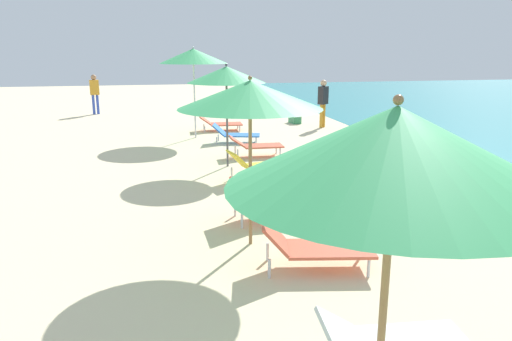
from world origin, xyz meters
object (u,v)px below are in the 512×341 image
(lounger_third_inland, at_px, (313,245))
(umbrella_farthest, at_px, (193,56))
(umbrella_fourth, at_px, (226,75))
(lounger_farthest_inland, at_px, (235,134))
(umbrella_third, at_px, (250,95))
(lounger_fourth_shoreside, at_px, (256,145))
(cooler_box, at_px, (295,119))
(person_walking_near, at_px, (323,99))
(person_walking_mid, at_px, (95,90))
(lounger_third_shoreside, at_px, (273,199))
(umbrella_second, at_px, (395,148))
(lounger_fourth_inland, at_px, (260,164))
(lounger_farthest_shoreside, at_px, (220,123))

(lounger_third_inland, xyz_separation_m, umbrella_farthest, (-0.68, 9.69, 2.18))
(umbrella_fourth, height_order, lounger_farthest_inland, umbrella_fourth)
(umbrella_third, xyz_separation_m, lounger_fourth_shoreside, (1.24, 5.67, -1.84))
(lounger_fourth_shoreside, relative_size, cooler_box, 2.31)
(lounger_third_inland, distance_m, person_walking_near, 11.48)
(umbrella_third, bearing_deg, umbrella_fourth, 85.53)
(umbrella_farthest, xyz_separation_m, person_walking_near, (4.57, 1.09, -1.49))
(umbrella_fourth, xyz_separation_m, lounger_farthest_inland, (0.66, 2.90, -1.88))
(umbrella_third, xyz_separation_m, umbrella_farthest, (-0.06, 8.73, 0.36))
(person_walking_mid, bearing_deg, lounger_third_shoreside, 4.49)
(lounger_third_shoreside, distance_m, person_walking_near, 9.74)
(lounger_third_inland, height_order, umbrella_fourth, umbrella_fourth)
(umbrella_third, bearing_deg, umbrella_farthest, 90.37)
(umbrella_third, relative_size, lounger_farthest_inland, 1.61)
(umbrella_fourth, bearing_deg, lounger_third_inland, -87.44)
(lounger_farthest_inland, height_order, cooler_box, lounger_farthest_inland)
(umbrella_second, distance_m, lounger_third_shoreside, 5.32)
(lounger_fourth_inland, bearing_deg, lounger_farthest_shoreside, 76.80)
(umbrella_farthest, relative_size, lounger_farthest_shoreside, 1.89)
(umbrella_third, relative_size, lounger_farthest_shoreside, 1.63)
(umbrella_fourth, xyz_separation_m, person_walking_near, (4.14, 5.07, -1.14))
(umbrella_fourth, distance_m, lounger_fourth_inland, 2.29)
(person_walking_near, distance_m, cooler_box, 1.59)
(umbrella_third, height_order, umbrella_fourth, umbrella_fourth)
(lounger_fourth_inland, xyz_separation_m, lounger_farthest_inland, (0.14, 4.19, -0.06))
(lounger_third_shoreside, xyz_separation_m, lounger_fourth_shoreside, (0.68, 4.72, -0.04))
(umbrella_second, relative_size, umbrella_third, 1.05)
(umbrella_third, distance_m, lounger_farthest_shoreside, 10.11)
(umbrella_fourth, xyz_separation_m, lounger_fourth_inland, (0.52, -1.29, -1.82))
(lounger_third_shoreside, distance_m, person_walking_mid, 14.81)
(umbrella_second, distance_m, person_walking_near, 14.58)
(person_walking_mid, bearing_deg, umbrella_third, 1.50)
(cooler_box, bearing_deg, lounger_fourth_shoreside, -116.09)
(lounger_third_shoreside, xyz_separation_m, person_walking_near, (3.95, 8.87, 0.67))
(umbrella_fourth, bearing_deg, umbrella_second, -92.16)
(umbrella_second, height_order, umbrella_third, umbrella_second)
(lounger_fourth_inland, relative_size, person_walking_near, 0.92)
(umbrella_farthest, distance_m, lounger_farthest_inland, 2.71)
(lounger_farthest_inland, bearing_deg, umbrella_second, -81.67)
(lounger_farthest_inland, relative_size, person_walking_near, 0.89)
(umbrella_second, xyz_separation_m, lounger_fourth_inland, (0.85, 7.47, -1.88))
(lounger_third_shoreside, relative_size, umbrella_farthest, 0.53)
(person_walking_near, height_order, cooler_box, person_walking_near)
(lounger_fourth_shoreside, bearing_deg, lounger_fourth_inland, -97.59)
(person_walking_near, bearing_deg, lounger_fourth_inland, 111.75)
(lounger_third_inland, distance_m, umbrella_fourth, 6.00)
(lounger_farthest_inland, bearing_deg, lounger_fourth_inland, -78.78)
(lounger_third_shoreside, bearing_deg, cooler_box, 70.16)
(person_walking_near, bearing_deg, umbrella_fourth, 102.20)
(umbrella_fourth, relative_size, cooler_box, 3.99)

